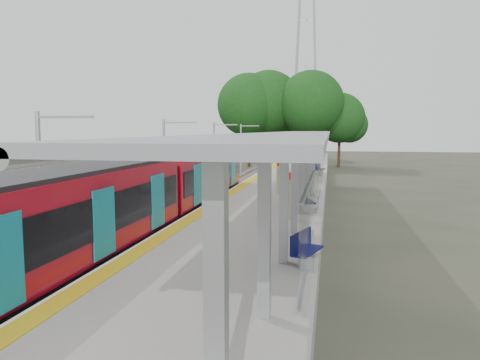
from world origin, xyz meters
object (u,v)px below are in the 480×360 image
Objects in this scene: bench_near at (305,248)px; bench_far at (319,168)px; train at (151,192)px; bench_mid at (305,199)px; info_pillar_far at (280,180)px; info_pillar_near at (290,199)px; litter_bin at (308,188)px.

bench_near is 26.76m from bench_far.
train is 7.11m from bench_mid.
bench_far is at bearing 92.48° from info_pillar_far.
info_pillar_near reaches higher than litter_bin.
info_pillar_far is at bearing 163.09° from litter_bin.
bench_mid is 0.95× the size of bench_far.
info_pillar_far reaches higher than bench_far.
train is at bearing -98.08° from bench_far.
train is 17.33× the size of bench_mid.
info_pillar_near is (-0.78, -20.03, 0.29)m from bench_far.
bench_mid reaches higher than litter_bin.
train reaches higher than litter_bin.
train is 21.35m from bench_far.
info_pillar_far is (-1.27, 7.96, -0.05)m from info_pillar_near.
info_pillar_near is at bearing 116.70° from bench_near.
bench_far reaches higher than bench_mid.
train is 6.13m from info_pillar_near.
bench_near is 1.71× the size of litter_bin.
info_pillar_far is at bearing 78.98° from info_pillar_near.
info_pillar_far is (-2.05, -12.08, 0.24)m from bench_far.
info_pillar_near is at bearing -68.80° from info_pillar_far.
bench_mid is at bearing 57.19° from info_pillar_near.
bench_mid is 5.13m from litter_bin.
bench_far is at bearing 71.14° from train.
bench_mid is (6.64, 2.48, -0.50)m from train.
litter_bin is (-0.55, 14.16, -0.08)m from bench_near.
litter_bin is at bearing 66.49° from info_pillar_near.
train is 10.07m from litter_bin.
bench_far is (0.26, 17.73, 0.03)m from bench_mid.
info_pillar_far is (4.85, 8.13, -0.23)m from train.
bench_near is 6.81m from info_pillar_near.
info_pillar_far reaches higher than bench_near.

